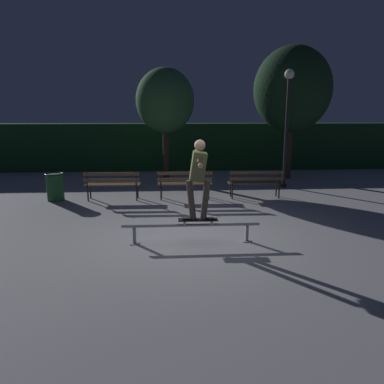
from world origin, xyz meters
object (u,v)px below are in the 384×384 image
grind_rail (191,228)px  park_bench_right_center (256,181)px  park_bench_leftmost (112,182)px  tree_far_right (292,90)px  tree_behind_benches (165,101)px  lamp_post_right (287,114)px  skateboard (198,220)px  trash_can (55,187)px  park_bench_left_center (185,181)px  skateboarder (198,173)px

grind_rail → park_bench_right_center: 4.28m
park_bench_leftmost → tree_far_right: bearing=27.6°
park_bench_right_center → park_bench_leftmost: bearing=180.0°
park_bench_right_center → tree_behind_benches: tree_behind_benches is taller
park_bench_leftmost → lamp_post_right: size_ratio=0.41×
skateboard → trash_can: trash_can is taller
park_bench_left_center → park_bench_right_center: 2.11m
grind_rail → park_bench_leftmost: 4.25m
grind_rail → skateboard: 0.21m
park_bench_left_center → lamp_post_right: 4.30m
park_bench_left_center → lamp_post_right: size_ratio=0.41×
skateboard → tree_far_right: tree_far_right is taller
park_bench_leftmost → tree_behind_benches: (1.54, 3.19, 2.40)m
skateboarder → lamp_post_right: size_ratio=0.40×
skateboarder → park_bench_leftmost: 4.39m
lamp_post_right → grind_rail: bearing=-123.7°
park_bench_right_center → lamp_post_right: bearing=49.2°
park_bench_right_center → trash_can: park_bench_right_center is taller
park_bench_left_center → trash_can: (-3.78, 0.10, -0.12)m
tree_behind_benches → trash_can: (-3.21, -3.09, -2.52)m
grind_rail → park_bench_leftmost: park_bench_leftmost is taller
park_bench_leftmost → skateboarder: bearing=-59.1°
skateboard → park_bench_right_center: bearing=61.4°
grind_rail → skateboard: (0.14, 0.00, 0.16)m
skateboard → park_bench_left_center: size_ratio=0.49×
park_bench_left_center → trash_can: bearing=178.5°
park_bench_leftmost → trash_can: bearing=176.6°
trash_can → tree_far_right: bearing=21.8°
park_bench_leftmost → park_bench_right_center: 4.22m
skateboard → skateboarder: bearing=-1.0°
skateboarder → lamp_post_right: bearing=57.4°
park_bench_leftmost → park_bench_left_center: same height
grind_rail → lamp_post_right: bearing=56.3°
grind_rail → trash_can: (-3.74, 3.80, 0.11)m
park_bench_left_center → park_bench_right_center: size_ratio=1.00×
park_bench_leftmost → tree_far_right: tree_far_right is taller
grind_rail → skateboarder: (0.14, -0.00, 1.10)m
trash_can → skateboard: bearing=-44.4°
tree_behind_benches → lamp_post_right: bearing=-21.5°
tree_far_right → trash_can: tree_far_right is taller
grind_rail → tree_behind_benches: 7.39m
park_bench_left_center → trash_can: size_ratio=2.01×
skateboard → park_bench_left_center: (-0.10, 3.70, 0.08)m
skateboard → skateboarder: skateboarder is taller
tree_far_right → lamp_post_right: tree_far_right is taller
skateboard → park_bench_leftmost: bearing=120.8°
park_bench_right_center → lamp_post_right: lamp_post_right is taller
skateboard → park_bench_right_center: park_bench_right_center is taller
park_bench_leftmost → park_bench_left_center: 2.11m
tree_far_right → park_bench_left_center: bearing=-141.8°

